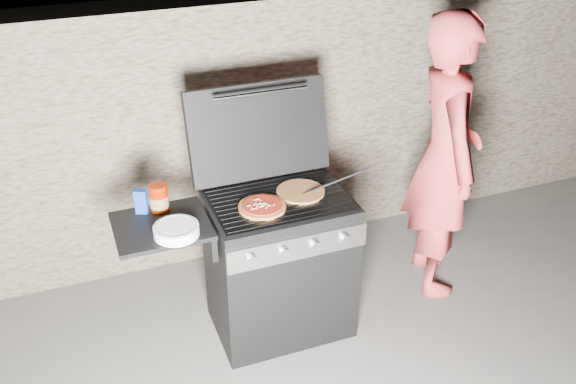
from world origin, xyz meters
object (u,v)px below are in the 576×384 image
object	(u,v)px
sauce_jar	(159,197)
person	(445,158)
gas_grill	(240,274)
pizza_topped	(262,206)

from	to	relation	value
sauce_jar	person	xyz separation A→B (m)	(1.78, -0.06, -0.05)
gas_grill	person	xyz separation A→B (m)	(1.38, 0.08, 0.47)
pizza_topped	person	xyz separation A→B (m)	(1.25, 0.14, 0.00)
sauce_jar	person	world-z (taller)	person
pizza_topped	person	world-z (taller)	person
gas_grill	pizza_topped	bearing A→B (deg)	-23.47
sauce_jar	pizza_topped	bearing A→B (deg)	-21.11
sauce_jar	person	size ratio (longest dim) A/B	0.08
pizza_topped	sauce_jar	bearing A→B (deg)	158.89
gas_grill	sauce_jar	size ratio (longest dim) A/B	8.61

